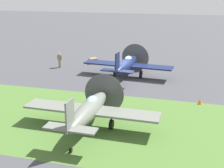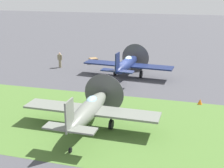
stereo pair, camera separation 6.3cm
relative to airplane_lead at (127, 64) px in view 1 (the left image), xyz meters
name	(u,v)px [view 1 (the left image)]	position (x,y,z in m)	size (l,w,h in m)	color
ground_plane	(124,80)	(-0.10, -0.94, -1.38)	(160.00, 160.00, 0.00)	#424247
grass_verge	(90,121)	(-0.10, -11.07, -1.38)	(120.00, 11.00, 0.01)	#476B2D
airplane_lead	(127,64)	(0.00, 0.00, 0.00)	(9.27, 7.33, 3.30)	#141E47
airplane_wingman	(90,109)	(0.29, -12.20, -0.03)	(8.99, 7.16, 3.23)	slate
ground_crew_chief	(60,60)	(-8.31, 1.85, -0.47)	(0.62, 0.38, 1.73)	#847A5B
supply_crate	(93,61)	(-5.26, 4.74, -1.06)	(0.90, 0.90, 0.64)	olive
runway_marker_cone	(200,101)	(7.22, -5.79, -1.16)	(0.36, 0.36, 0.44)	orange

